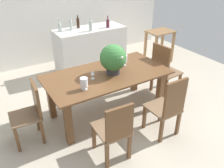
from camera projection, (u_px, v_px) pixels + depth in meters
name	position (u px, v px, depth m)	size (l,w,h in m)	color
ground_plane	(105.00, 109.00, 4.20)	(7.04, 7.04, 0.00)	#BCB29E
back_wall	(48.00, 9.00, 5.50)	(6.40, 0.10, 2.60)	white
dining_table	(107.00, 81.00, 3.83)	(1.99, 1.03, 0.75)	brown
chair_foot_end	(163.00, 68.00, 4.42)	(0.50, 0.48, 1.02)	brown
chair_head_end	(31.00, 111.00, 3.31)	(0.45, 0.44, 0.90)	brown
chair_near_left	(115.00, 129.00, 2.97)	(0.43, 0.50, 0.90)	brown
chair_near_right	(168.00, 106.00, 3.36)	(0.41, 0.46, 0.99)	brown
flower_centerpiece	(113.00, 59.00, 3.65)	(0.42, 0.42, 0.48)	#333338
crystal_vase_left	(114.00, 57.00, 4.11)	(0.10, 0.10, 0.18)	silver
crystal_vase_center_near	(124.00, 59.00, 3.98)	(0.11, 0.11, 0.19)	silver
crystal_vase_right	(84.00, 83.00, 3.28)	(0.11, 0.11, 0.18)	silver
wine_glass	(93.00, 73.00, 3.57)	(0.06, 0.06, 0.14)	silver
kitchen_counter	(91.00, 49.00, 5.44)	(1.58, 0.65, 0.98)	silver
wine_bottle_tall	(71.00, 25.00, 5.02)	(0.06, 0.06, 0.30)	#B2BFB7
wine_bottle_clear	(60.00, 27.00, 4.95)	(0.07, 0.07, 0.27)	#B2BFB7
wine_bottle_green	(108.00, 23.00, 5.21)	(0.07, 0.07, 0.26)	#511E28
wine_bottle_amber	(91.00, 26.00, 4.97)	(0.08, 0.08, 0.27)	#B2BFB7
wine_bottle_dark	(78.00, 23.00, 5.17)	(0.06, 0.06, 0.28)	black
side_table	(160.00, 40.00, 5.77)	(0.64, 0.47, 0.80)	olive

